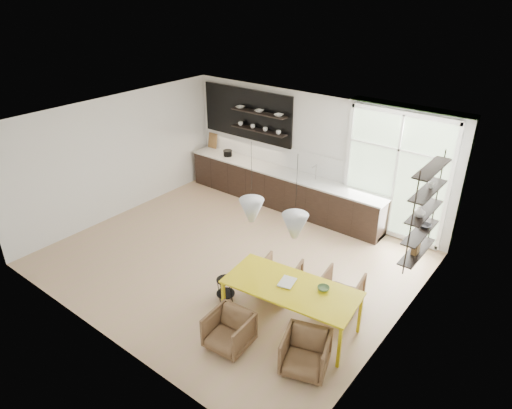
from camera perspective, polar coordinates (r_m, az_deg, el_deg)
name	(u,v)px	position (r m, az deg, el deg)	size (l,w,h in m)	color
room	(286,185)	(9.35, 3.78, 2.44)	(7.02, 6.01, 2.91)	tan
kitchen_run	(279,183)	(11.56, 2.93, 2.71)	(5.54, 0.69, 2.75)	black
right_shelving	(423,215)	(8.27, 20.17, -1.22)	(0.26, 1.22, 1.90)	black
dining_table	(291,289)	(7.54, 4.43, -10.54)	(2.28, 1.23, 0.80)	yellow
armchair_back_left	(280,277)	(8.53, 3.01, -9.03)	(0.68, 0.70, 0.64)	brown
armchair_back_right	(341,291)	(8.34, 10.61, -10.54)	(0.67, 0.69, 0.63)	brown
armchair_front_left	(229,331)	(7.44, -3.40, -15.50)	(0.65, 0.67, 0.61)	brown
armchair_front_right	(305,353)	(7.12, 6.20, -17.97)	(0.66, 0.68, 0.62)	brown
wire_stool	(225,286)	(8.38, -3.85, -10.16)	(0.34, 0.34, 0.43)	black
table_book	(280,280)	(7.61, 3.06, -9.46)	(0.24, 0.32, 0.03)	white
table_bowl	(323,288)	(7.48, 8.42, -10.34)	(0.19, 0.19, 0.06)	#5F8454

